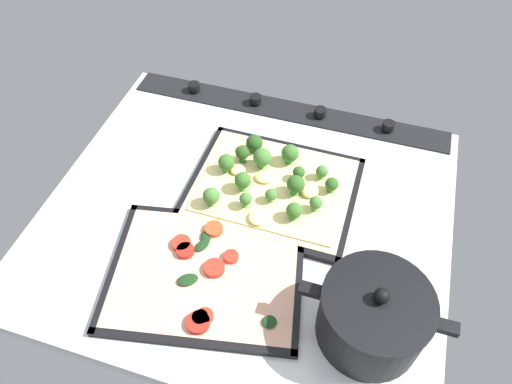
{
  "coord_description": "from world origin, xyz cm",
  "views": [
    {
      "loc": [
        -18.91,
        54.26,
        75.72
      ],
      "look_at": [
        -1.63,
        -1.4,
        5.18
      ],
      "focal_mm": 33.64,
      "sensor_mm": 36.0,
      "label": 1
    }
  ],
  "objects": [
    {
      "name": "broccoli_pizza",
      "position": [
        -3.18,
        -7.0,
        2.19
      ],
      "size": [
        31.37,
        24.9,
        6.09
      ],
      "color": "beige",
      "rests_on": "baking_tray_front"
    },
    {
      "name": "baking_tray_back",
      "position": [
        2.42,
        15.76,
        0.37
      ],
      "size": [
        38.71,
        32.72,
        1.3
      ],
      "color": "black",
      "rests_on": "ground_plane"
    },
    {
      "name": "cooking_pot",
      "position": [
        -26.69,
        17.64,
        5.69
      ],
      "size": [
        24.2,
        17.34,
        13.66
      ],
      "color": "black",
      "rests_on": "ground_plane"
    },
    {
      "name": "veggie_pizza_back",
      "position": [
        2.43,
        15.82,
        1.07
      ],
      "size": [
        35.9,
        29.91,
        1.9
      ],
      "color": "#E0A78A",
      "rests_on": "baking_tray_back"
    },
    {
      "name": "baking_tray_front",
      "position": [
        -3.53,
        -6.79,
        0.37
      ],
      "size": [
        33.8,
        27.32,
        1.3
      ],
      "color": "black",
      "rests_on": "ground_plane"
    },
    {
      "name": "ground_plane",
      "position": [
        0.0,
        0.0,
        -1.5
      ],
      "size": [
        78.87,
        70.23,
        3.0
      ],
      "primitive_type": "cube",
      "color": "silver"
    },
    {
      "name": "stove_control_panel",
      "position": [
        0.0,
        -31.61,
        0.55
      ],
      "size": [
        75.71,
        7.0,
        2.6
      ],
      "color": "black",
      "rests_on": "ground_plane"
    }
  ]
}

